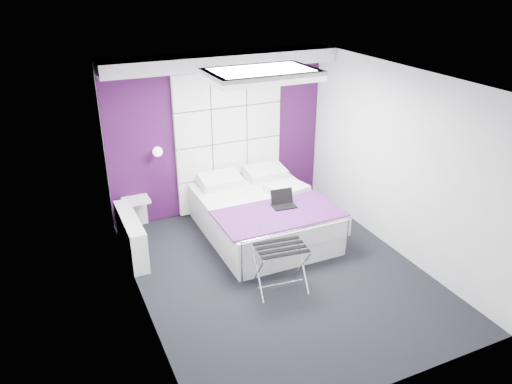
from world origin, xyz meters
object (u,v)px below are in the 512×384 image
(bed, at_px, (263,215))
(laptop, at_px, (282,202))
(nightstand, at_px, (136,200))
(wall_lamp, at_px, (157,151))
(luggage_rack, at_px, (281,268))
(radiator, at_px, (131,236))

(bed, relative_size, laptop, 6.41)
(bed, relative_size, nightstand, 5.32)
(wall_lamp, relative_size, nightstand, 0.37)
(laptop, bearing_deg, wall_lamp, 142.48)
(laptop, bearing_deg, luggage_rack, -113.18)
(wall_lamp, xyz_separation_m, laptop, (1.45, -1.33, -0.56))
(radiator, relative_size, bed, 0.56)
(laptop, bearing_deg, nightstand, 150.10)
(luggage_rack, bearing_deg, bed, 80.54)
(wall_lamp, bearing_deg, nightstand, -174.29)
(bed, distance_m, laptop, 0.51)
(wall_lamp, height_order, radiator, wall_lamp)
(nightstand, distance_m, luggage_rack, 2.68)
(bed, distance_m, luggage_rack, 1.45)
(nightstand, bearing_deg, laptop, -34.80)
(radiator, xyz_separation_m, laptop, (2.09, -0.57, 0.36))
(wall_lamp, distance_m, bed, 1.87)
(radiator, relative_size, luggage_rack, 1.94)
(radiator, bearing_deg, luggage_rack, -46.43)
(bed, height_order, nightstand, bed)
(radiator, relative_size, nightstand, 2.99)
(wall_lamp, relative_size, luggage_rack, 0.24)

